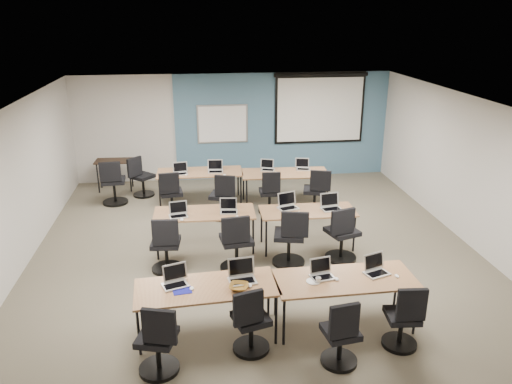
{
  "coord_description": "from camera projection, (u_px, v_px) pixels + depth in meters",
  "views": [
    {
      "loc": [
        -1.04,
        -8.01,
        4.13
      ],
      "look_at": [
        0.04,
        0.4,
        1.05
      ],
      "focal_mm": 35.0,
      "sensor_mm": 36.0,
      "label": 1
    }
  ],
  "objects": [
    {
      "name": "floor",
      "position": [
        257.0,
        254.0,
        9.0
      ],
      "size": [
        8.0,
        9.0,
        0.02
      ],
      "primitive_type": "cube",
      "color": "#6B6354",
      "rests_on": "ground"
    },
    {
      "name": "ceiling",
      "position": [
        257.0,
        105.0,
        8.08
      ],
      "size": [
        8.0,
        9.0,
        0.02
      ],
      "primitive_type": "cube",
      "color": "white",
      "rests_on": "ground"
    },
    {
      "name": "wall_back",
      "position": [
        234.0,
        127.0,
        12.74
      ],
      "size": [
        8.0,
        0.04,
        2.7
      ],
      "primitive_type": "cube",
      "color": "beige",
      "rests_on": "ground"
    },
    {
      "name": "wall_front",
      "position": [
        323.0,
        350.0,
        4.35
      ],
      "size": [
        8.0,
        0.04,
        2.7
      ],
      "primitive_type": "cube",
      "color": "beige",
      "rests_on": "ground"
    },
    {
      "name": "wall_left",
      "position": [
        12.0,
        194.0,
        8.06
      ],
      "size": [
        0.04,
        9.0,
        2.7
      ],
      "primitive_type": "cube",
      "color": "beige",
      "rests_on": "ground"
    },
    {
      "name": "wall_right",
      "position": [
        476.0,
        175.0,
        9.02
      ],
      "size": [
        0.04,
        9.0,
        2.7
      ],
      "primitive_type": "cube",
      "color": "beige",
      "rests_on": "ground"
    },
    {
      "name": "blue_accent_panel",
      "position": [
        282.0,
        126.0,
        12.86
      ],
      "size": [
        5.5,
        0.04,
        2.7
      ],
      "primitive_type": "cube",
      "color": "#3D5977",
      "rests_on": "wall_back"
    },
    {
      "name": "whiteboard",
      "position": [
        223.0,
        124.0,
        12.6
      ],
      "size": [
        1.28,
        0.03,
        0.98
      ],
      "color": "#A6AAAF",
      "rests_on": "wall_back"
    },
    {
      "name": "projector_screen",
      "position": [
        320.0,
        105.0,
        12.73
      ],
      "size": [
        2.4,
        0.1,
        1.82
      ],
      "color": "black",
      "rests_on": "wall_back"
    },
    {
      "name": "training_table_front_left",
      "position": [
        207.0,
        289.0,
        6.56
      ],
      "size": [
        1.87,
        0.78,
        0.73
      ],
      "rotation": [
        0.0,
        0.0,
        0.06
      ],
      "color": "brown",
      "rests_on": "floor"
    },
    {
      "name": "training_table_front_right",
      "position": [
        345.0,
        281.0,
        6.76
      ],
      "size": [
        1.91,
        0.8,
        0.73
      ],
      "rotation": [
        0.0,
        0.0,
        0.02
      ],
      "color": "brown",
      "rests_on": "floor"
    },
    {
      "name": "training_table_mid_left",
      "position": [
        204.0,
        215.0,
        8.98
      ],
      "size": [
        1.81,
        0.75,
        0.73
      ],
      "rotation": [
        0.0,
        0.0,
        -0.03
      ],
      "color": "brown",
      "rests_on": "floor"
    },
    {
      "name": "training_table_mid_right",
      "position": [
        308.0,
        213.0,
        9.07
      ],
      "size": [
        1.73,
        0.72,
        0.73
      ],
      "rotation": [
        0.0,
        0.0,
        -0.02
      ],
      "color": "#A67430",
      "rests_on": "floor"
    },
    {
      "name": "training_table_back_left",
      "position": [
        200.0,
        173.0,
        11.25
      ],
      "size": [
        1.91,
        0.8,
        0.73
      ],
      "rotation": [
        0.0,
        0.0,
        -0.02
      ],
      "color": "#9B582C",
      "rests_on": "floor"
    },
    {
      "name": "training_table_back_right",
      "position": [
        285.0,
        174.0,
        11.19
      ],
      "size": [
        1.93,
        0.81,
        0.73
      ],
      "rotation": [
        0.0,
        0.0,
        -0.05
      ],
      "color": "brown",
      "rests_on": "floor"
    },
    {
      "name": "laptop_0",
      "position": [
        175.0,
        280.0,
        6.58
      ],
      "size": [
        0.33,
        0.28,
        0.25
      ],
      "rotation": [
        0.0,
        0.0,
        0.32
      ],
      "color": "#B8B7C2",
      "rests_on": "training_table_front_left"
    },
    {
      "name": "mouse_0",
      "position": [
        192.0,
        288.0,
        6.48
      ],
      "size": [
        0.06,
        0.09,
        0.03
      ],
      "primitive_type": "ellipsoid",
      "rotation": [
        0.0,
        0.0,
        0.04
      ],
      "color": "white",
      "rests_on": "training_table_front_left"
    },
    {
      "name": "task_chair_0",
      "position": [
        158.0,
        345.0,
        5.92
      ],
      "size": [
        0.5,
        0.5,
        0.98
      ],
      "rotation": [
        0.0,
        0.0,
        -0.28
      ],
      "color": "black",
      "rests_on": "floor"
    },
    {
      "name": "laptop_1",
      "position": [
        242.0,
        275.0,
        6.69
      ],
      "size": [
        0.36,
        0.31,
        0.27
      ],
      "rotation": [
        0.0,
        0.0,
        0.13
      ],
      "color": "silver",
      "rests_on": "training_table_front_left"
    },
    {
      "name": "mouse_1",
      "position": [
        249.0,
        285.0,
        6.55
      ],
      "size": [
        0.07,
        0.11,
        0.04
      ],
      "primitive_type": "ellipsoid",
      "rotation": [
        0.0,
        0.0,
        0.07
      ],
      "color": "white",
      "rests_on": "training_table_front_left"
    },
    {
      "name": "task_chair_1",
      "position": [
        250.0,
        325.0,
        6.3
      ],
      "size": [
        0.49,
        0.48,
        0.96
      ],
      "rotation": [
        0.0,
        0.0,
        0.28
      ],
      "color": "black",
      "rests_on": "floor"
    },
    {
      "name": "laptop_2",
      "position": [
        322.0,
        272.0,
        6.78
      ],
      "size": [
        0.31,
        0.26,
        0.24
      ],
      "rotation": [
        0.0,
        0.0,
        0.2
      ],
      "color": "#AAAAB4",
      "rests_on": "training_table_front_right"
    },
    {
      "name": "mouse_2",
      "position": [
        337.0,
        279.0,
        6.71
      ],
      "size": [
        0.06,
        0.09,
        0.03
      ],
      "primitive_type": "ellipsoid",
      "rotation": [
        0.0,
        0.0,
        0.03
      ],
      "color": "white",
      "rests_on": "training_table_front_right"
    },
    {
      "name": "task_chair_2",
      "position": [
        341.0,
        338.0,
        6.06
      ],
      "size": [
        0.46,
        0.46,
        0.95
      ],
      "rotation": [
        0.0,
        0.0,
        0.15
      ],
      "color": "black",
      "rests_on": "floor"
    },
    {
      "name": "laptop_3",
      "position": [
        376.0,
        268.0,
        6.88
      ],
      "size": [
        0.32,
        0.28,
        0.25
      ],
      "rotation": [
        0.0,
        0.0,
        0.34
      ],
      "color": "#A9AAB0",
      "rests_on": "training_table_front_right"
    },
    {
      "name": "mouse_3",
      "position": [
        397.0,
        276.0,
        6.78
      ],
      "size": [
        0.08,
        0.1,
        0.03
      ],
      "primitive_type": "ellipsoid",
      "rotation": [
        0.0,
        0.0,
        0.31
      ],
      "color": "white",
      "rests_on": "training_table_front_right"
    },
    {
      "name": "task_chair_3",
      "position": [
        404.0,
        322.0,
        6.38
      ],
      "size": [
        0.46,
        0.46,
        0.95
      ],
      "rotation": [
        0.0,
        0.0,
        -0.09
      ],
      "color": "black",
      "rests_on": "floor"
    },
    {
      "name": "laptop_4",
      "position": [
        178.0,
        213.0,
        8.79
      ],
      "size": [
        0.32,
        0.27,
        0.24
      ],
      "rotation": [
        0.0,
        0.0,
        0.17
      ],
      "color": "#B3B3B8",
      "rests_on": "training_table_mid_left"
    },
    {
      "name": "mouse_4",
      "position": [
        182.0,
        220.0,
        8.62
      ],
      "size": [
        0.09,
        0.11,
        0.04
      ],
      "primitive_type": "ellipsoid",
      "rotation": [
        0.0,
        0.0,
        -0.35
      ],
      "color": "white",
      "rests_on": "training_table_mid_left"
    },
    {
      "name": "task_chair_4",
      "position": [
        166.0,
        249.0,
        8.29
      ],
      "size": [
        0.53,
        0.53,
        1.01
      ],
      "rotation": [
        0.0,
        0.0,
        -0.09
      ],
      "color": "black",
      "rests_on": "floor"
    },
    {
      "name": "laptop_5",
      "position": [
        229.0,
        209.0,
        8.97
      ],
      "size": [
        0.31,
        0.26,
        0.24
      ],
      "rotation": [
        0.0,
        0.0,
        -0.12
      ],
      "color": "#B5B5BA",
      "rests_on": "training_table_mid_left"
    },
    {
      "name": "mouse_5",
      "position": [
        237.0,
        217.0,
        8.73
      ],
      "size": [
        0.07,
        0.11,
        0.04
      ],
      "primitive_type": "ellipsoid",
      "rotation": [
        0.0,
        0.0,
        0.11
      ],
      "color": "white",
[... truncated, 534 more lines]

